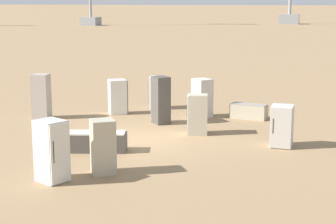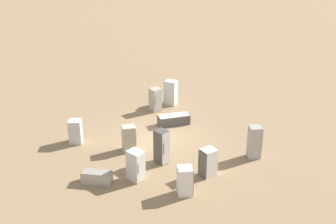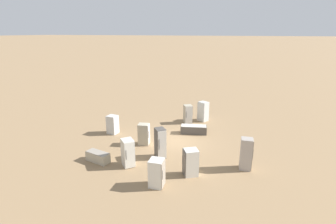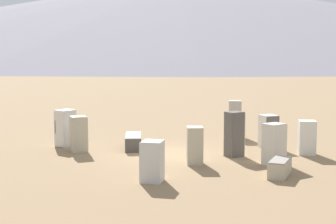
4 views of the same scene
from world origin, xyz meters
name	(u,v)px [view 1 (image 1 of 4)]	position (x,y,z in m)	size (l,w,h in m)	color
ground_plane	(137,140)	(0.00, 0.00, 0.00)	(1000.00, 1000.00, 0.00)	#937551
discarded_fridge_0	(52,151)	(-0.78, -4.87, 0.84)	(0.99, 0.93, 1.68)	silver
discarded_fridge_1	(202,98)	(1.35, 4.47, 0.80)	(0.98, 0.97, 1.61)	beige
discarded_fridge_2	(96,142)	(-0.83, -1.70, 0.31)	(2.06, 1.15, 0.63)	#4C4742
discarded_fridge_3	(41,96)	(-4.97, 2.49, 0.91)	(0.73, 0.69, 1.83)	#A89E93
discarded_fridge_4	(282,126)	(4.90, 0.43, 0.70)	(0.73, 0.74, 1.40)	silver
discarded_fridge_5	(157,92)	(-1.00, 5.82, 0.72)	(0.79, 0.76, 1.44)	silver
discarded_fridge_6	(197,114)	(1.82, 1.44, 0.73)	(0.84, 0.75, 1.46)	#B2A88E
discarded_fridge_7	(161,100)	(0.03, 2.84, 0.93)	(0.87, 0.88, 1.87)	#4C4742
discarded_fridge_8	(103,147)	(0.28, -3.85, 0.77)	(0.90, 0.91, 1.54)	#B2A88E
discarded_fridge_9	(249,111)	(3.28, 4.68, 0.30)	(1.57, 0.86, 0.61)	#B2A88E
discarded_fridge_10	(118,97)	(-2.27, 4.20, 0.74)	(0.98, 0.95, 1.47)	silver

